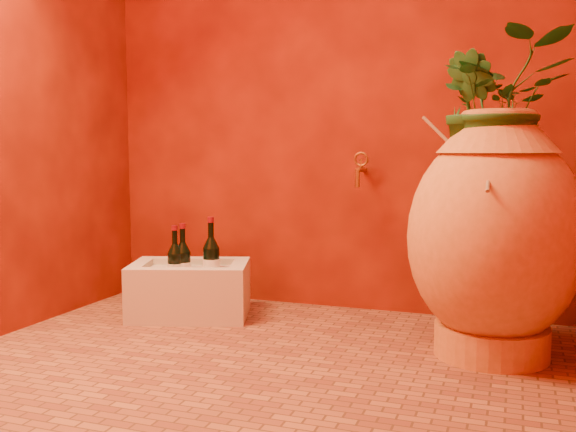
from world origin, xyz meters
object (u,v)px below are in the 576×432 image
at_px(wine_bottle_b, 175,266).
at_px(wall_tap, 360,168).
at_px(amphora, 495,236).
at_px(wine_bottle_a, 183,265).
at_px(stone_basin, 190,291).
at_px(wine_bottle_c, 211,262).

relative_size(wine_bottle_b, wall_tap, 1.80).
distance_m(amphora, wine_bottle_a, 1.44).
distance_m(stone_basin, wine_bottle_a, 0.13).
xyz_separation_m(wine_bottle_b, wall_tap, (0.80, 0.39, 0.47)).
bearing_deg(wine_bottle_a, wall_tap, 24.83).
relative_size(wine_bottle_b, wine_bottle_c, 0.90).
relative_size(stone_basin, wall_tap, 3.80).
bearing_deg(stone_basin, wine_bottle_a, -139.87).
distance_m(stone_basin, wine_bottle_b, 0.14).
xyz_separation_m(wine_bottle_a, wine_bottle_c, (0.12, 0.06, 0.01)).
bearing_deg(amphora, stone_basin, 174.30).
xyz_separation_m(amphora, wine_bottle_a, (-1.42, 0.12, -0.22)).
relative_size(amphora, wine_bottle_b, 3.13).
height_order(amphora, wine_bottle_c, amphora).
bearing_deg(wine_bottle_c, stone_basin, -154.48).
height_order(wine_bottle_a, wall_tap, wall_tap).
height_order(stone_basin, wall_tap, wall_tap).
bearing_deg(stone_basin, wine_bottle_c, 25.52).
bearing_deg(wall_tap, wine_bottle_b, -154.10).
xyz_separation_m(stone_basin, wine_bottle_c, (0.09, 0.04, 0.14)).
distance_m(wine_bottle_a, wine_bottle_b, 0.04).
distance_m(wine_bottle_b, wall_tap, 1.01).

